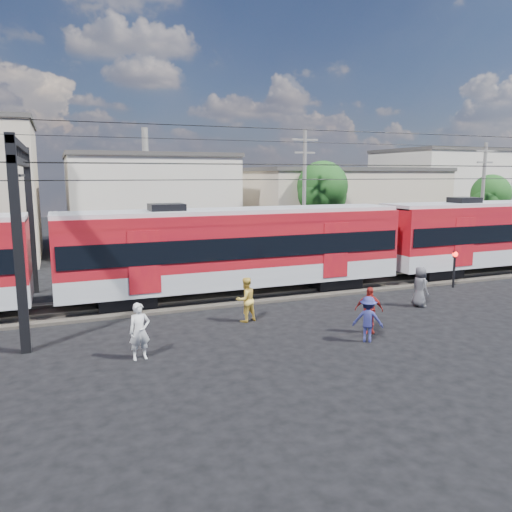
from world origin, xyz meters
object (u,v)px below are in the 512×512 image
object	(u,v)px
commuter_train	(240,247)
crossing_signal	(455,262)
pedestrian_c	(368,319)
pedestrian_a	(140,331)

from	to	relation	value
commuter_train	crossing_signal	bearing A→B (deg)	-11.65
commuter_train	pedestrian_c	xyz separation A→B (m)	(1.88, -7.73, -1.60)
commuter_train	pedestrian_a	size ratio (longest dim) A/B	27.90
pedestrian_a	pedestrian_c	world-z (taller)	pedestrian_a
crossing_signal	pedestrian_c	bearing A→B (deg)	-148.46
pedestrian_a	commuter_train	bearing A→B (deg)	42.88
pedestrian_c	crossing_signal	size ratio (longest dim) A/B	0.85
pedestrian_c	crossing_signal	distance (m)	10.52
pedestrian_a	crossing_signal	bearing A→B (deg)	8.63
pedestrian_a	crossing_signal	world-z (taller)	crossing_signal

